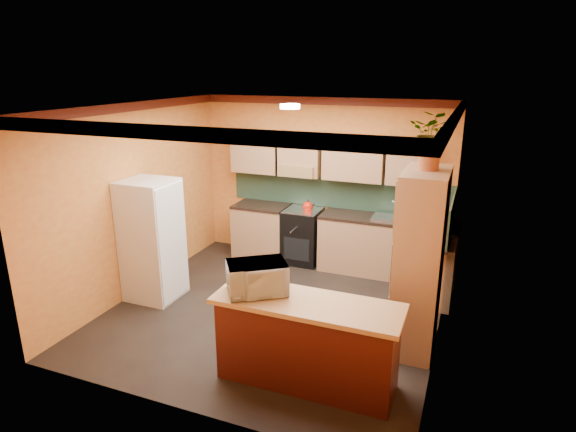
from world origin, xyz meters
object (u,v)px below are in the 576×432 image
object	(u,v)px
base_cabinets_back	(339,242)
fridge	(152,240)
microwave	(257,278)
breakfast_bar	(307,345)
pantry	(419,262)
stove	(303,236)

from	to	relation	value
base_cabinets_back	fridge	world-z (taller)	fridge
microwave	breakfast_bar	bearing A→B (deg)	-34.96
base_cabinets_back	microwave	world-z (taller)	microwave
pantry	microwave	distance (m)	1.87
pantry	microwave	size ratio (longest dim) A/B	3.54
stove	microwave	world-z (taller)	microwave
pantry	base_cabinets_back	bearing A→B (deg)	127.10
stove	microwave	distance (m)	3.19
pantry	breakfast_bar	bearing A→B (deg)	-129.48
breakfast_bar	microwave	distance (m)	0.85
base_cabinets_back	breakfast_bar	size ratio (longest dim) A/B	2.03
stove	fridge	bearing A→B (deg)	-127.36
stove	breakfast_bar	bearing A→B (deg)	-69.41
pantry	microwave	bearing A→B (deg)	-142.55
fridge	breakfast_bar	bearing A→B (deg)	-22.13
stove	breakfast_bar	world-z (taller)	stove
pantry	breakfast_bar	xyz separation A→B (m)	(-0.93, -1.13, -0.61)
breakfast_bar	microwave	xyz separation A→B (m)	(-0.55, 0.00, 0.65)
fridge	pantry	xyz separation A→B (m)	(3.60, 0.05, 0.20)
stove	breakfast_bar	distance (m)	3.28
microwave	base_cabinets_back	bearing A→B (deg)	54.67
base_cabinets_back	stove	size ratio (longest dim) A/B	4.01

